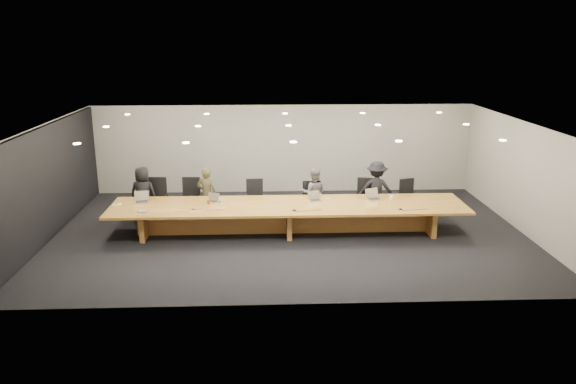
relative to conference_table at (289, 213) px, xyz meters
name	(u,v)px	position (x,y,z in m)	size (l,w,h in m)	color
ground	(289,233)	(0.00, 0.00, -0.52)	(12.00, 12.00, 0.00)	black
back_wall	(283,149)	(0.00, 4.00, 0.88)	(12.00, 0.02, 2.80)	#B3AFA3
left_wall_panel	(48,184)	(-5.94, 0.00, 0.85)	(0.08, 7.84, 2.74)	black
conference_table	(289,213)	(0.00, 0.00, 0.00)	(9.00, 1.80, 0.75)	#8B5C1E
chair_far_left	(156,199)	(-3.57, 1.30, 0.06)	(0.59, 0.59, 1.15)	black
chair_left	(190,199)	(-2.63, 1.21, 0.06)	(0.59, 0.59, 1.17)	black
chair_mid_left	(255,199)	(-0.86, 1.21, 0.03)	(0.56, 0.56, 1.10)	black
chair_mid_right	(310,200)	(0.66, 1.27, -0.02)	(0.51, 0.51, 1.01)	black
chair_right	(365,198)	(2.16, 1.17, 0.03)	(0.56, 0.56, 1.11)	black
chair_far_right	(410,198)	(3.45, 1.24, 0.01)	(0.54, 0.54, 1.06)	black
person_a	(143,194)	(-3.91, 1.23, 0.22)	(0.73, 0.47, 1.49)	black
person_b	(207,194)	(-2.18, 1.17, 0.21)	(0.53, 0.35, 1.46)	#32311B
person_c	(314,193)	(0.76, 1.27, 0.18)	(0.68, 0.53, 1.39)	slate
person_d	(376,189)	(2.49, 1.25, 0.26)	(1.01, 0.58, 1.57)	black
laptop_a	(141,197)	(-3.76, 0.36, 0.37)	(0.36, 0.26, 0.28)	tan
laptop_b	(212,198)	(-1.96, 0.32, 0.35)	(0.29, 0.21, 0.23)	tan
laptop_d	(315,196)	(0.71, 0.32, 0.35)	(0.32, 0.23, 0.25)	tan
laptop_e	(375,194)	(2.26, 0.34, 0.38)	(0.37, 0.27, 0.29)	beige
water_bottle	(220,202)	(-1.73, 0.04, 0.32)	(0.06, 0.06, 0.19)	silver
amber_mug	(209,202)	(-2.02, 0.15, 0.28)	(0.08, 0.08, 0.10)	brown
paper_cup_near	(328,200)	(1.04, 0.27, 0.27)	(0.07, 0.07, 0.08)	white
paper_cup_far	(391,198)	(2.70, 0.34, 0.28)	(0.08, 0.08, 0.10)	white
notepad	(117,204)	(-4.35, 0.19, 0.24)	(0.21, 0.17, 0.01)	silver
lime_gadget	(116,204)	(-4.37, 0.21, 0.25)	(0.14, 0.08, 0.02)	green
av_box	(143,211)	(-3.58, -0.46, 0.24)	(0.19, 0.15, 0.03)	#AEAEB3
mic_left	(193,209)	(-2.36, -0.32, 0.24)	(0.11, 0.11, 0.03)	black
mic_center	(294,210)	(0.12, -0.50, 0.24)	(0.12, 0.12, 0.03)	black
mic_right	(401,209)	(2.74, -0.53, 0.24)	(0.11, 0.11, 0.03)	black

